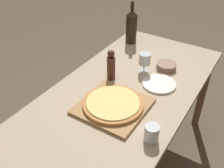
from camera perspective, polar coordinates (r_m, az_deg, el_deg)
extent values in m
plane|color=brown|center=(2.16, 1.97, -17.27)|extent=(12.00, 12.00, 0.00)
cube|color=tan|center=(1.64, 2.48, -1.89)|extent=(0.81, 1.66, 0.03)
cylinder|color=brown|center=(2.54, 4.33, 3.02)|extent=(0.06, 0.06, 0.71)
cylinder|color=brown|center=(2.37, 19.06, -1.94)|extent=(0.06, 0.06, 0.71)
cube|color=#A87A47|center=(1.50, 0.23, -4.83)|extent=(0.37, 0.37, 0.02)
cylinder|color=#BC7A3D|center=(1.49, 0.23, -4.30)|extent=(0.35, 0.35, 0.02)
cylinder|color=#EAD67A|center=(1.48, 0.23, -3.95)|extent=(0.31, 0.31, 0.01)
cylinder|color=black|center=(2.16, 4.22, 11.82)|extent=(0.09, 0.09, 0.23)
cone|color=black|center=(2.11, 4.38, 15.17)|extent=(0.09, 0.09, 0.04)
cylinder|color=black|center=(2.09, 4.45, 16.56)|extent=(0.03, 0.03, 0.07)
cylinder|color=#4C2819|center=(1.69, -0.21, 3.50)|extent=(0.05, 0.05, 0.17)
sphere|color=#4C2819|center=(1.64, -0.21, 6.63)|extent=(0.05, 0.05, 0.05)
cylinder|color=silver|center=(1.82, 6.92, 2.79)|extent=(0.07, 0.07, 0.00)
cylinder|color=silver|center=(1.81, 6.99, 3.64)|extent=(0.01, 0.01, 0.06)
cylinder|color=silver|center=(1.77, 7.14, 5.49)|extent=(0.08, 0.08, 0.08)
cylinder|color=#84664C|center=(1.87, 11.73, 3.82)|extent=(0.14, 0.14, 0.04)
cylinder|color=silver|center=(1.31, 8.62, -10.55)|extent=(0.08, 0.08, 0.09)
cylinder|color=silver|center=(1.70, 10.21, 0.03)|extent=(0.22, 0.22, 0.01)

